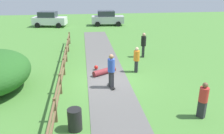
# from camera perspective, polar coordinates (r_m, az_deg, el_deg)

# --- Properties ---
(ground_plane) EXTENTS (60.00, 60.00, 0.00)m
(ground_plane) POSITION_cam_1_polar(r_m,az_deg,el_deg) (13.44, -1.00, -3.51)
(ground_plane) COLOR #4C8438
(asphalt_path) EXTENTS (2.40, 28.00, 0.02)m
(asphalt_path) POSITION_cam_1_polar(r_m,az_deg,el_deg) (13.43, -1.00, -3.47)
(asphalt_path) COLOR #605E5B
(asphalt_path) RESTS_ON ground_plane
(wooden_fence) EXTENTS (0.12, 18.12, 1.10)m
(wooden_fence) POSITION_cam_1_polar(r_m,az_deg,el_deg) (13.17, -12.33, -1.36)
(wooden_fence) COLOR brown
(wooden_fence) RESTS_ON ground_plane
(trash_bin) EXTENTS (0.56, 0.56, 0.90)m
(trash_bin) POSITION_cam_1_polar(r_m,az_deg,el_deg) (9.21, -9.26, -12.81)
(trash_bin) COLOR black
(trash_bin) RESTS_ON ground_plane
(skater_riding) EXTENTS (0.45, 0.82, 1.90)m
(skater_riding) POSITION_cam_1_polar(r_m,az_deg,el_deg) (12.19, -0.18, -0.56)
(skater_riding) COLOR black
(skater_riding) RESTS_ON asphalt_path
(skater_fallen) EXTENTS (1.54, 1.47, 0.36)m
(skater_fallen) POSITION_cam_1_polar(r_m,az_deg,el_deg) (14.37, -2.11, -1.00)
(skater_fallen) COLOR maroon
(skater_fallen) RESTS_ON asphalt_path
(bystander_orange) EXTENTS (0.49, 0.49, 1.65)m
(bystander_orange) POSITION_cam_1_polar(r_m,az_deg,el_deg) (14.55, 6.14, 2.10)
(bystander_orange) COLOR #2D2D33
(bystander_orange) RESTS_ON ground_plane
(bystander_red) EXTENTS (0.53, 0.53, 1.62)m
(bystander_red) POSITION_cam_1_polar(r_m,az_deg,el_deg) (10.35, 21.80, -7.34)
(bystander_red) COLOR #2D2D33
(bystander_red) RESTS_ON ground_plane
(bystander_black) EXTENTS (0.46, 0.46, 1.89)m
(bystander_black) POSITION_cam_1_polar(r_m,az_deg,el_deg) (17.58, 7.85, 5.77)
(bystander_black) COLOR #2D2D33
(bystander_black) RESTS_ON ground_plane
(parked_car_white) EXTENTS (4.44, 2.57, 1.92)m
(parked_car_white) POSITION_cam_1_polar(r_m,az_deg,el_deg) (30.98, -15.38, 11.42)
(parked_car_white) COLOR silver
(parked_car_white) RESTS_ON ground_plane
(parked_car_silver) EXTENTS (4.30, 2.21, 1.92)m
(parked_car_silver) POSITION_cam_1_polar(r_m,az_deg,el_deg) (30.86, -1.19, 12.10)
(parked_car_silver) COLOR #B7B7BC
(parked_car_silver) RESTS_ON ground_plane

